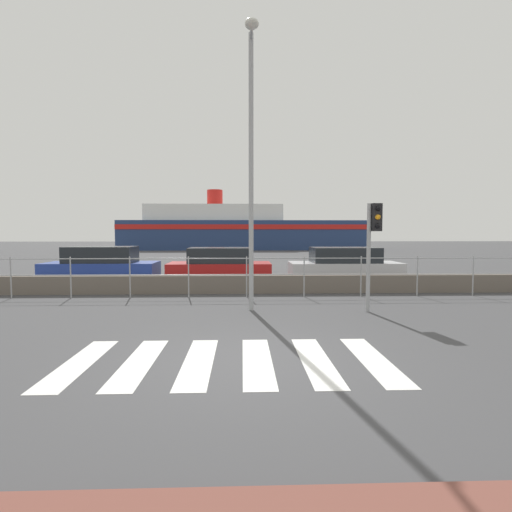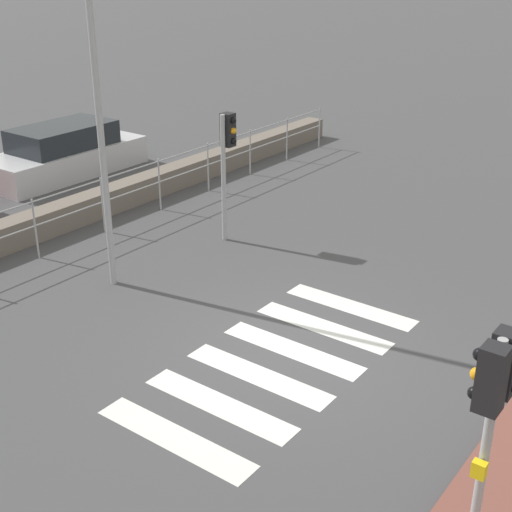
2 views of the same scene
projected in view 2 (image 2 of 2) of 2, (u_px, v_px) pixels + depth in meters
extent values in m
plane|color=#424244|center=(289.00, 352.00, 11.02)|extent=(160.00, 160.00, 0.00)
cube|color=silver|center=(175.00, 438.00, 9.10)|extent=(0.45, 2.40, 0.01)
cube|color=silver|center=(219.00, 405.00, 9.76)|extent=(0.45, 2.40, 0.01)
cube|color=silver|center=(258.00, 375.00, 10.42)|extent=(0.45, 2.40, 0.01)
cube|color=silver|center=(293.00, 350.00, 11.08)|extent=(0.45, 2.40, 0.01)
cube|color=silver|center=(323.00, 327.00, 11.74)|extent=(0.45, 2.40, 0.01)
cube|color=silver|center=(350.00, 306.00, 12.40)|extent=(0.45, 2.40, 0.01)
cube|color=#6B6056|center=(11.00, 234.00, 14.71)|extent=(23.52, 0.55, 0.58)
cylinder|color=#9EA0A3|center=(32.00, 202.00, 13.87)|extent=(21.17, 0.03, 0.03)
cylinder|color=#9EA0A3|center=(35.00, 226.00, 14.07)|extent=(21.17, 0.03, 0.03)
cylinder|color=#9EA0A3|center=(35.00, 229.00, 14.10)|extent=(0.04, 0.04, 1.24)
cylinder|color=#9EA0A3|center=(103.00, 205.00, 15.39)|extent=(0.04, 0.04, 1.24)
cylinder|color=#9EA0A3|center=(159.00, 185.00, 16.69)|extent=(0.04, 0.04, 1.24)
cylinder|color=#9EA0A3|center=(208.00, 167.00, 17.98)|extent=(0.04, 0.04, 1.24)
cylinder|color=#9EA0A3|center=(250.00, 152.00, 19.28)|extent=(0.04, 0.04, 1.24)
cylinder|color=#9EA0A3|center=(287.00, 139.00, 20.58)|extent=(0.04, 0.04, 1.24)
cylinder|color=#9EA0A3|center=(319.00, 128.00, 21.87)|extent=(0.04, 0.04, 1.24)
cylinder|color=#9EA0A3|center=(486.00, 448.00, 7.01)|extent=(0.10, 0.10, 2.48)
cube|color=black|center=(492.00, 379.00, 6.53)|extent=(0.24, 0.24, 0.68)
sphere|color=black|center=(480.00, 355.00, 6.52)|extent=(0.13, 0.13, 0.13)
sphere|color=orange|center=(477.00, 374.00, 6.60)|extent=(0.13, 0.13, 0.13)
sphere|color=black|center=(474.00, 393.00, 6.69)|extent=(0.13, 0.13, 0.13)
cube|color=black|center=(504.00, 363.00, 6.78)|extent=(0.24, 0.24, 0.68)
cube|color=yellow|center=(479.00, 470.00, 7.01)|extent=(0.10, 0.14, 0.18)
cylinder|color=#9EA0A3|center=(224.00, 179.00, 14.69)|extent=(0.10, 0.10, 2.68)
cube|color=black|center=(228.00, 130.00, 14.41)|extent=(0.24, 0.24, 0.68)
sphere|color=black|center=(233.00, 120.00, 14.25)|extent=(0.13, 0.13, 0.13)
sphere|color=orange|center=(233.00, 131.00, 14.34)|extent=(0.13, 0.13, 0.13)
sphere|color=black|center=(233.00, 141.00, 14.42)|extent=(0.13, 0.13, 0.13)
cylinder|color=#9EA0A3|center=(98.00, 99.00, 11.90)|extent=(0.12, 0.12, 6.85)
cube|color=#BCBCC1|center=(66.00, 161.00, 19.39)|extent=(4.49, 1.79, 0.75)
cube|color=#1E2328|center=(63.00, 136.00, 19.12)|extent=(2.69, 1.57, 0.61)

